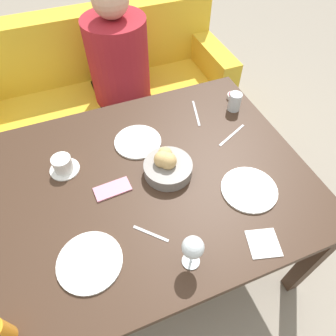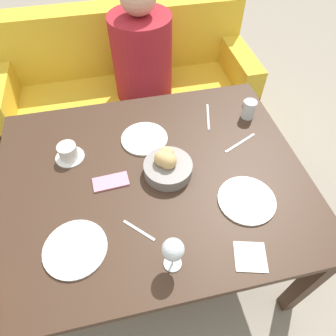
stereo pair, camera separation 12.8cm
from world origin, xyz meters
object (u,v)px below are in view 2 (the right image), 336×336
(seated_person, at_px, (144,85))
(jam_bowl_berry, at_px, (250,104))
(spoon_coffee, at_px, (139,230))
(napkin, at_px, (250,257))
(water_tumbler, at_px, (249,109))
(knife_silver, at_px, (240,143))
(plate_near_right, at_px, (247,200))
(couch, at_px, (128,94))
(plate_far_center, at_px, (144,139))
(wine_glass, at_px, (172,250))
(fork_silver, at_px, (208,117))
(bread_basket, at_px, (167,165))
(coffee_cup, at_px, (68,152))
(cell_phone, at_px, (111,181))
(plate_near_left, at_px, (75,249))

(seated_person, distance_m, jam_bowl_berry, 0.80)
(spoon_coffee, distance_m, napkin, 0.42)
(seated_person, relative_size, spoon_coffee, 10.39)
(napkin, bearing_deg, water_tumbler, 68.93)
(knife_silver, bearing_deg, plate_near_right, -106.75)
(couch, bearing_deg, plate_far_center, -89.76)
(seated_person, xyz_separation_m, plate_near_right, (0.24, -1.16, 0.22))
(knife_silver, distance_m, spoon_coffee, 0.64)
(wine_glass, bearing_deg, water_tumbler, 50.60)
(wine_glass, height_order, fork_silver, wine_glass)
(bread_basket, distance_m, napkin, 0.49)
(knife_silver, height_order, spoon_coffee, same)
(coffee_cup, height_order, cell_phone, coffee_cup)
(jam_bowl_berry, bearing_deg, seated_person, 128.35)
(fork_silver, bearing_deg, wine_glass, -116.50)
(plate_near_right, distance_m, coffee_cup, 0.80)
(water_tumbler, bearing_deg, plate_near_left, -148.31)
(wine_glass, xyz_separation_m, cell_phone, (-0.17, 0.41, -0.11))
(plate_near_left, xyz_separation_m, wine_glass, (0.33, -0.13, 0.11))
(bread_basket, xyz_separation_m, wine_glass, (-0.07, -0.41, 0.07))
(plate_near_left, xyz_separation_m, knife_silver, (0.78, 0.37, -0.00))
(cell_phone, bearing_deg, coffee_cup, 133.44)
(water_tumbler, xyz_separation_m, jam_bowl_berry, (0.04, 0.08, -0.03))
(jam_bowl_berry, bearing_deg, spoon_coffee, -139.02)
(napkin, bearing_deg, fork_silver, 84.16)
(spoon_coffee, height_order, napkin, napkin)
(couch, distance_m, spoon_coffee, 1.41)
(knife_silver, bearing_deg, cell_phone, -171.37)
(plate_near_right, distance_m, jam_bowl_berry, 0.61)
(wine_glass, bearing_deg, couch, 89.81)
(fork_silver, height_order, spoon_coffee, same)
(water_tumbler, bearing_deg, seated_person, 122.39)
(napkin, height_order, cell_phone, cell_phone)
(couch, relative_size, plate_near_left, 7.62)
(bread_basket, xyz_separation_m, plate_near_left, (-0.40, -0.28, -0.04))
(fork_silver, bearing_deg, jam_bowl_berry, 8.99)
(wine_glass, bearing_deg, bread_basket, 79.79)
(knife_silver, height_order, napkin, napkin)
(plate_near_left, distance_m, fork_silver, 0.90)
(couch, height_order, coffee_cup, couch)
(plate_near_right, xyz_separation_m, fork_silver, (0.00, 0.52, -0.00))
(jam_bowl_berry, relative_size, napkin, 0.48)
(plate_near_right, relative_size, coffee_cup, 1.80)
(bread_basket, distance_m, plate_near_right, 0.36)
(couch, bearing_deg, plate_near_left, -103.61)
(spoon_coffee, bearing_deg, plate_near_left, -173.93)
(couch, relative_size, plate_far_center, 7.97)
(fork_silver, bearing_deg, plate_near_right, -90.05)
(bread_basket, bearing_deg, spoon_coffee, -123.16)
(jam_bowl_berry, height_order, napkin, jam_bowl_berry)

